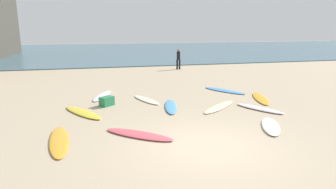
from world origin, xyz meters
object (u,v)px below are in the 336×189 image
(surfboard_6, at_px, (83,112))
(surfboard_8, at_px, (146,100))
(surfboard_9, at_px, (59,141))
(surfboard_4, at_px, (139,134))
(surfboard_0, at_px, (219,107))
(surfboard_7, at_px, (259,108))
(beachgoer_near, at_px, (178,58))
(surfboard_2, at_px, (224,91))
(surfboard_3, at_px, (271,126))
(surfboard_10, at_px, (171,106))
(surfboard_1, at_px, (261,98))
(beach_cooler, at_px, (107,101))
(surfboard_5, at_px, (102,96))

(surfboard_6, relative_size, surfboard_8, 1.19)
(surfboard_9, bearing_deg, surfboard_4, 172.20)
(surfboard_0, relative_size, surfboard_7, 1.19)
(surfboard_9, xyz_separation_m, beachgoer_near, (7.65, 13.90, 0.88))
(surfboard_2, relative_size, surfboard_4, 1.06)
(surfboard_3, distance_m, surfboard_6, 6.93)
(surfboard_9, xyz_separation_m, surfboard_10, (4.11, 2.86, 0.01))
(surfboard_1, relative_size, surfboard_2, 1.02)
(beachgoer_near, bearing_deg, surfboard_8, 78.01)
(surfboard_1, distance_m, beach_cooler, 7.05)
(surfboard_3, xyz_separation_m, surfboard_9, (-6.70, 0.38, -0.01))
(surfboard_5, xyz_separation_m, surfboard_8, (1.93, -1.34, -0.00))
(surfboard_4, xyz_separation_m, beachgoer_near, (5.33, 13.97, 0.87))
(surfboard_6, relative_size, beach_cooler, 4.30)
(surfboard_10, bearing_deg, surfboard_4, 71.18)
(surfboard_5, distance_m, beachgoer_near, 10.44)
(surfboard_2, relative_size, beach_cooler, 4.28)
(beach_cooler, bearing_deg, surfboard_4, -78.26)
(surfboard_0, xyz_separation_m, surfboard_2, (1.59, 2.90, -0.00))
(surfboard_7, xyz_separation_m, beach_cooler, (-6.00, 2.13, 0.15))
(surfboard_7, bearing_deg, surfboard_2, 59.16)
(surfboard_1, bearing_deg, beach_cooler, -164.69)
(surfboard_5, relative_size, surfboard_6, 0.96)
(surfboard_2, distance_m, surfboard_7, 3.59)
(surfboard_5, bearing_deg, surfboard_6, 92.38)
(surfboard_5, distance_m, surfboard_6, 2.89)
(surfboard_0, height_order, surfboard_10, surfboard_10)
(surfboard_8, height_order, beachgoer_near, beachgoer_near)
(beach_cooler, bearing_deg, beachgoer_near, 58.83)
(surfboard_1, xyz_separation_m, surfboard_2, (-0.89, 2.01, -0.00))
(surfboard_2, height_order, surfboard_8, same)
(surfboard_6, distance_m, beach_cooler, 1.36)
(surfboard_6, relative_size, surfboard_7, 1.18)
(surfboard_3, bearing_deg, surfboard_2, -72.46)
(surfboard_10, xyz_separation_m, beachgoer_near, (3.54, 11.04, 0.87))
(surfboard_10, height_order, beachgoer_near, beachgoer_near)
(surfboard_3, xyz_separation_m, surfboard_8, (-3.39, 4.63, -0.01))
(surfboard_8, bearing_deg, surfboard_10, -80.43)
(surfboard_0, bearing_deg, surfboard_1, -110.67)
(surfboard_5, distance_m, surfboard_10, 3.87)
(beachgoer_near, bearing_deg, surfboard_3, 98.43)
(surfboard_2, height_order, surfboard_9, surfboard_2)
(surfboard_1, height_order, beach_cooler, beach_cooler)
(beachgoer_near, relative_size, beach_cooler, 2.85)
(surfboard_3, relative_size, surfboard_9, 0.74)
(surfboard_0, relative_size, surfboard_9, 0.97)
(beachgoer_near, bearing_deg, surfboard_4, 81.34)
(surfboard_4, distance_m, surfboard_5, 5.74)
(surfboard_1, height_order, surfboard_6, surfboard_6)
(beachgoer_near, bearing_deg, surfboard_2, 102.27)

